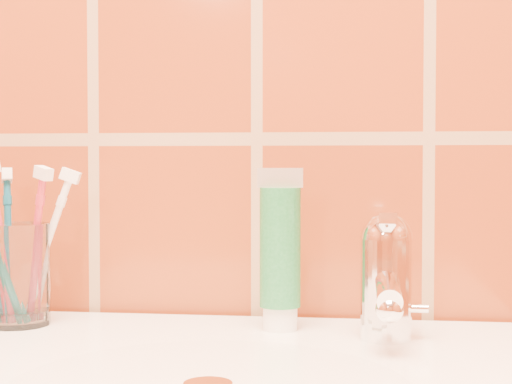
# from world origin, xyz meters

# --- Properties ---
(glass_tumbler) EXTENTS (0.08, 0.08, 0.10)m
(glass_tumbler) POSITION_xyz_m (-0.24, 1.12, 0.90)
(glass_tumbler) COLOR white
(glass_tumbler) RESTS_ON pedestal_sink
(toothpaste_tube) EXTENTS (0.04, 0.04, 0.16)m
(toothpaste_tube) POSITION_xyz_m (0.03, 1.12, 0.93)
(toothpaste_tube) COLOR white
(toothpaste_tube) RESTS_ON pedestal_sink
(faucet) EXTENTS (0.05, 0.11, 0.12)m
(faucet) POSITION_xyz_m (0.14, 1.09, 0.91)
(faucet) COLOR white
(faucet) RESTS_ON pedestal_sink
(toothbrush_0) EXTENTS (0.09, 0.08, 0.17)m
(toothbrush_0) POSITION_xyz_m (-0.22, 1.11, 0.93)
(toothbrush_0) COLOR #B62739
(toothbrush_0) RESTS_ON glass_tumbler
(toothbrush_1) EXTENTS (0.09, 0.12, 0.18)m
(toothbrush_1) POSITION_xyz_m (-0.25, 1.13, 0.93)
(toothbrush_1) COLOR #0D5070
(toothbrush_1) RESTS_ON glass_tumbler
(toothbrush_2) EXTENTS (0.06, 0.05, 0.18)m
(toothbrush_2) POSITION_xyz_m (-0.25, 1.11, 0.93)
(toothbrush_2) COLOR #B8273E
(toothbrush_2) RESTS_ON glass_tumbler
(toothbrush_3) EXTENTS (0.09, 0.08, 0.17)m
(toothbrush_3) POSITION_xyz_m (-0.21, 1.13, 0.93)
(toothbrush_3) COLOR white
(toothbrush_3) RESTS_ON glass_tumbler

